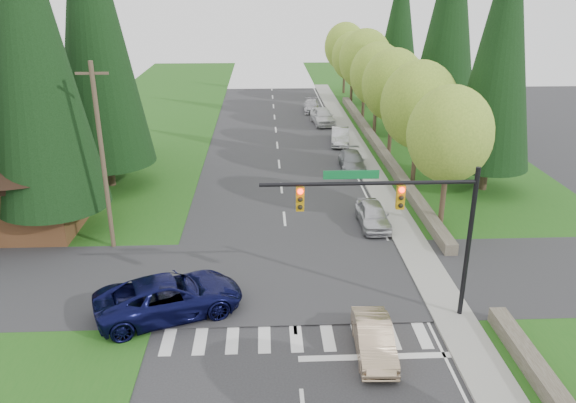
{
  "coord_description": "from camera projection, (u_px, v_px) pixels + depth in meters",
  "views": [
    {
      "loc": [
        -1.19,
        -16.05,
        13.61
      ],
      "look_at": [
        0.03,
        11.29,
        2.8
      ],
      "focal_mm": 35.0,
      "sensor_mm": 36.0,
      "label": 1
    }
  ],
  "objects": [
    {
      "name": "suv_navy",
      "position": [
        169.0,
        297.0,
        24.25
      ],
      "size": [
        6.92,
        4.92,
        1.75
      ],
      "primitive_type": "imported",
      "rotation": [
        0.0,
        0.0,
        1.93
      ],
      "color": "#0B0D38",
      "rests_on": "ground"
    },
    {
      "name": "parked_car_c",
      "position": [
        340.0,
        136.0,
        49.74
      ],
      "size": [
        2.03,
        4.5,
        1.43
      ],
      "primitive_type": "imported",
      "rotation": [
        0.0,
        0.0,
        -0.12
      ],
      "color": "#B1B1B6",
      "rests_on": "ground"
    },
    {
      "name": "decid_tree_5",
      "position": [
        353.0,
        56.0,
        63.83
      ],
      "size": [
        4.8,
        4.8,
        8.3
      ],
      "color": "#38281C",
      "rests_on": "ground"
    },
    {
      "name": "conifer_w_b",
      "position": [
        6.0,
        51.0,
        32.42
      ],
      "size": [
        5.44,
        5.44,
        17.8
      ],
      "color": "#38281C",
      "rests_on": "ground"
    },
    {
      "name": "utility_pole",
      "position": [
        102.0,
        157.0,
        28.83
      ],
      "size": [
        1.6,
        0.24,
        10.0
      ],
      "color": "#473828",
      "rests_on": "ground"
    },
    {
      "name": "decid_tree_0",
      "position": [
        450.0,
        134.0,
        31.29
      ],
      "size": [
        4.8,
        4.8,
        8.37
      ],
      "color": "#38281C",
      "rests_on": "ground"
    },
    {
      "name": "brown_building",
      "position": [
        23.0,
        177.0,
        32.12
      ],
      "size": [
        8.4,
        8.4,
        5.4
      ],
      "color": "#4C2D19",
      "rests_on": "ground"
    },
    {
      "name": "sedan_champagne",
      "position": [
        374.0,
        339.0,
        21.74
      ],
      "size": [
        1.53,
        4.01,
        1.3
      ],
      "primitive_type": "imported",
      "rotation": [
        0.0,
        0.0,
        -0.04
      ],
      "color": "tan",
      "rests_on": "ground"
    },
    {
      "name": "decid_tree_4",
      "position": [
        365.0,
        60.0,
        57.14
      ],
      "size": [
        5.4,
        5.4,
        9.18
      ],
      "color": "#38281C",
      "rests_on": "ground"
    },
    {
      "name": "grass_east",
      "position": [
        468.0,
        190.0,
        39.07
      ],
      "size": [
        14.0,
        110.0,
        0.06
      ],
      "primitive_type": "cube",
      "color": "#205516",
      "rests_on": "ground"
    },
    {
      "name": "conifer_e_c",
      "position": [
        400.0,
        22.0,
        61.72
      ],
      "size": [
        5.1,
        5.1,
        16.8
      ],
      "color": "#38281C",
      "rests_on": "ground"
    },
    {
      "name": "conifer_e_b",
      "position": [
        450.0,
        15.0,
        48.21
      ],
      "size": [
        6.12,
        6.12,
        19.8
      ],
      "color": "#38281C",
      "rests_on": "ground"
    },
    {
      "name": "parked_car_a",
      "position": [
        373.0,
        215.0,
        33.12
      ],
      "size": [
        1.71,
        4.16,
        1.41
      ],
      "primitive_type": "imported",
      "rotation": [
        0.0,
        0.0,
        0.01
      ],
      "color": "silver",
      "rests_on": "ground"
    },
    {
      "name": "decid_tree_6",
      "position": [
        345.0,
        47.0,
        70.22
      ],
      "size": [
        5.2,
        5.2,
        8.86
      ],
      "color": "#38281C",
      "rests_on": "ground"
    },
    {
      "name": "sidewalk_east",
      "position": [
        376.0,
        181.0,
        40.66
      ],
      "size": [
        1.8,
        80.0,
        0.13
      ],
      "primitive_type": "cube",
      "color": "gray",
      "rests_on": "ground"
    },
    {
      "name": "traffic_signal",
      "position": [
        404.0,
        211.0,
        22.49
      ],
      "size": [
        8.7,
        0.37,
        6.8
      ],
      "color": "black",
      "rests_on": "ground"
    },
    {
      "name": "conifer_w_e",
      "position": [
        89.0,
        28.0,
        41.61
      ],
      "size": [
        5.78,
        5.78,
        18.8
      ],
      "color": "#38281C",
      "rests_on": "ground"
    },
    {
      "name": "decid_tree_1",
      "position": [
        419.0,
        105.0,
        37.73
      ],
      "size": [
        5.2,
        5.2,
        8.8
      ],
      "color": "#38281C",
      "rests_on": "ground"
    },
    {
      "name": "decid_tree_3",
      "position": [
        377.0,
        74.0,
        50.78
      ],
      "size": [
        5.0,
        5.0,
        8.55
      ],
      "color": "#38281C",
      "rests_on": "ground"
    },
    {
      "name": "ground",
      "position": [
        301.0,
        391.0,
        19.96
      ],
      "size": [
        120.0,
        120.0,
        0.0
      ],
      "primitive_type": "plane",
      "color": "#28282B",
      "rests_on": "ground"
    },
    {
      "name": "parked_car_d",
      "position": [
        323.0,
        116.0,
        56.67
      ],
      "size": [
        2.43,
        4.99,
        1.64
      ],
      "primitive_type": "imported",
      "rotation": [
        0.0,
        0.0,
        0.1
      ],
      "color": "silver",
      "rests_on": "ground"
    },
    {
      "name": "conifer_w_a",
      "position": [
        30.0,
        40.0,
        28.46
      ],
      "size": [
        6.12,
        6.12,
        19.8
      ],
      "color": "#38281C",
      "rests_on": "ground"
    },
    {
      "name": "parked_car_b",
      "position": [
        352.0,
        161.0,
        43.15
      ],
      "size": [
        1.98,
        4.55,
        1.3
      ],
      "primitive_type": "imported",
      "rotation": [
        0.0,
        0.0,
        -0.04
      ],
      "color": "gray",
      "rests_on": "ground"
    },
    {
      "name": "conifer_w_c",
      "position": [
        92.0,
        19.0,
        35.75
      ],
      "size": [
        6.46,
        6.46,
        20.8
      ],
      "color": "#38281C",
      "rests_on": "ground"
    },
    {
      "name": "decid_tree_2",
      "position": [
        393.0,
        85.0,
        44.17
      ],
      "size": [
        5.0,
        5.0,
        8.82
      ],
      "color": "#38281C",
      "rests_on": "ground"
    },
    {
      "name": "conifer_e_a",
      "position": [
        502.0,
        45.0,
        35.52
      ],
      "size": [
        5.44,
        5.44,
        17.8
      ],
      "color": "#38281C",
      "rests_on": "ground"
    },
    {
      "name": "grass_west",
      "position": [
        90.0,
        195.0,
        37.99
      ],
      "size": [
        14.0,
        110.0,
        0.06
      ],
      "primitive_type": "cube",
      "color": "#205516",
      "rests_on": "ground"
    },
    {
      "name": "curb_east",
      "position": [
        364.0,
        181.0,
        40.63
      ],
      "size": [
        0.2,
        80.0,
        0.13
      ],
      "primitive_type": "cube",
      "color": "gray",
      "rests_on": "ground"
    },
    {
      "name": "cross_street",
      "position": [
        290.0,
        279.0,
        27.39
      ],
      "size": [
        120.0,
        8.0,
        0.1
      ],
      "primitive_type": "cube",
      "color": "#28282B",
      "rests_on": "ground"
    },
    {
      "name": "stone_wall_north",
      "position": [
        378.0,
        146.0,
        48.06
      ],
      "size": [
        0.7,
        40.0,
        0.7
      ],
      "primitive_type": "cube",
      "color": "#4C4438",
      "rests_on": "ground"
    },
    {
      "name": "parked_car_e",
      "position": [
        312.0,
        106.0,
        62.23
      ],
      "size": [
        1.97,
        4.35,
        1.24
      ],
      "primitive_type": "imported",
      "rotation": [
        0.0,
        0.0,
        -0.06
      ],
      "color": "#B1B0B5",
      "rests_on": "ground"
    }
  ]
}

